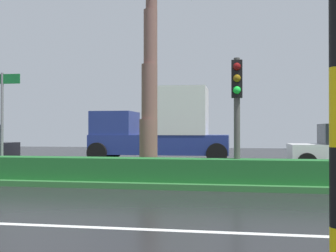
{
  "coord_description": "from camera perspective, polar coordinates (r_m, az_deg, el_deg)",
  "views": [
    {
      "loc": [
        5.65,
        -4.07,
        1.51
      ],
      "look_at": [
        2.9,
        12.74,
        1.65
      ],
      "focal_mm": 44.06,
      "sensor_mm": 36.0,
      "label": 1
    }
  ],
  "objects": [
    {
      "name": "traffic_signal_median_right",
      "position": [
        10.81,
        9.51,
        4.04
      ],
      "size": [
        0.28,
        0.43,
        3.21
      ],
      "color": "#4C4C47",
      "rests_on": "median_strip"
    },
    {
      "name": "ground_plane",
      "position": [
        14.32,
        -14.1,
        -6.72
      ],
      "size": [
        90.0,
        42.0,
        0.1
      ],
      "primitive_type": "cube",
      "color": "black"
    },
    {
      "name": "street_name_sign",
      "position": [
        12.83,
        -21.97,
        2.1
      ],
      "size": [
        1.1,
        0.08,
        3.0
      ],
      "color": "slate",
      "rests_on": "median_strip"
    },
    {
      "name": "median_strip",
      "position": [
        13.4,
        -15.81,
        -6.61
      ],
      "size": [
        85.5,
        4.0,
        0.15
      ],
      "primitive_type": "cube",
      "color": "#2D6B33",
      "rests_on": "ground_plane"
    },
    {
      "name": "box_truck_lead",
      "position": [
        19.39,
        -0.85,
        -0.38
      ],
      "size": [
        6.4,
        2.64,
        3.46
      ],
      "rotation": [
        0.0,
        0.0,
        3.14
      ],
      "color": "navy",
      "rests_on": "ground_plane"
    },
    {
      "name": "median_hedge",
      "position": [
        12.12,
        -18.62,
        -5.47
      ],
      "size": [
        76.5,
        0.7,
        0.6
      ],
      "color": "#1E6028",
      "rests_on": "median_strip"
    }
  ]
}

